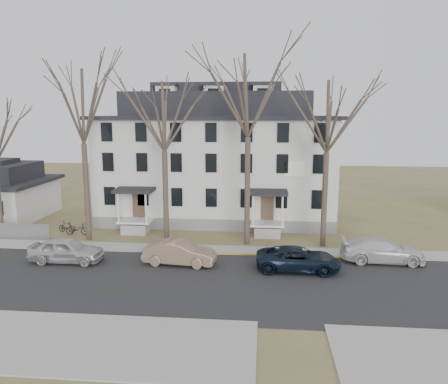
# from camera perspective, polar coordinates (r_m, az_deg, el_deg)

# --- Properties ---
(ground) EXTENTS (120.00, 120.00, 0.00)m
(ground) POSITION_cam_1_polar(r_m,az_deg,el_deg) (23.29, -0.55, -13.75)
(ground) COLOR olive
(ground) RESTS_ON ground
(main_road) EXTENTS (120.00, 10.00, 0.04)m
(main_road) POSITION_cam_1_polar(r_m,az_deg,el_deg) (25.12, -0.08, -11.90)
(main_road) COLOR #27272A
(main_road) RESTS_ON ground
(far_sidewalk) EXTENTS (120.00, 2.00, 0.08)m
(far_sidewalk) POSITION_cam_1_polar(r_m,az_deg,el_deg) (30.74, 0.98, -7.70)
(far_sidewalk) COLOR #A09F97
(far_sidewalk) RESTS_ON ground
(near_sidewalk_left) EXTENTS (20.00, 5.00, 0.08)m
(near_sidewalk_left) POSITION_cam_1_polar(r_m,az_deg,el_deg) (21.32, -25.11, -17.16)
(near_sidewalk_left) COLOR #A09F97
(near_sidewalk_left) RESTS_ON ground
(yellow_curb) EXTENTS (14.00, 0.25, 0.06)m
(yellow_curb) POSITION_cam_1_polar(r_m,az_deg,el_deg) (29.94, 10.53, -8.37)
(yellow_curb) COLOR gold
(yellow_curb) RESTS_ON ground
(boarding_house) EXTENTS (20.80, 12.36, 12.05)m
(boarding_house) POSITION_cam_1_polar(r_m,az_deg,el_deg) (39.55, -0.81, 4.31)
(boarding_house) COLOR slate
(boarding_house) RESTS_ON ground
(tree_far_left) EXTENTS (8.40, 8.40, 13.72)m
(tree_far_left) POSITION_cam_1_polar(r_m,az_deg,el_deg) (33.66, -18.12, 11.24)
(tree_far_left) COLOR #473B31
(tree_far_left) RESTS_ON ground
(tree_mid_left) EXTENTS (7.80, 7.80, 12.74)m
(tree_mid_left) POSITION_cam_1_polar(r_m,az_deg,el_deg) (31.79, -7.89, 10.39)
(tree_mid_left) COLOR #473B31
(tree_mid_left) RESTS_ON ground
(tree_center) EXTENTS (9.00, 9.00, 14.70)m
(tree_center) POSITION_cam_1_polar(r_m,az_deg,el_deg) (31.03, 3.19, 13.21)
(tree_center) COLOR #473B31
(tree_center) RESTS_ON ground
(tree_mid_right) EXTENTS (7.80, 7.80, 12.74)m
(tree_mid_right) POSITION_cam_1_polar(r_m,az_deg,el_deg) (31.27, 13.45, 10.21)
(tree_mid_right) COLOR #473B31
(tree_mid_right) RESTS_ON ground
(car_silver) EXTENTS (4.70, 1.91, 1.60)m
(car_silver) POSITION_cam_1_polar(r_m,az_deg,el_deg) (29.96, -19.89, -7.21)
(car_silver) COLOR silver
(car_silver) RESTS_ON ground
(car_tan) EXTENTS (4.69, 1.99, 1.50)m
(car_tan) POSITION_cam_1_polar(r_m,az_deg,el_deg) (27.98, -5.85, -7.97)
(car_tan) COLOR #8D725A
(car_tan) RESTS_ON ground
(car_navy) EXTENTS (5.15, 2.45, 1.42)m
(car_navy) POSITION_cam_1_polar(r_m,az_deg,el_deg) (27.20, 9.66, -8.69)
(car_navy) COLOR black
(car_navy) RESTS_ON ground
(car_white) EXTENTS (5.29, 2.25, 1.52)m
(car_white) POSITION_cam_1_polar(r_m,az_deg,el_deg) (30.06, 19.96, -7.23)
(car_white) COLOR silver
(car_white) RESTS_ON ground
(bicycle_left) EXTENTS (1.84, 0.71, 0.95)m
(bicycle_left) POSITION_cam_1_polar(r_m,az_deg,el_deg) (36.28, -18.61, -4.65)
(bicycle_left) COLOR black
(bicycle_left) RESTS_ON ground
(bicycle_right) EXTENTS (1.57, 0.75, 0.91)m
(bicycle_right) POSITION_cam_1_polar(r_m,az_deg,el_deg) (37.31, -19.86, -4.36)
(bicycle_right) COLOR black
(bicycle_right) RESTS_ON ground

